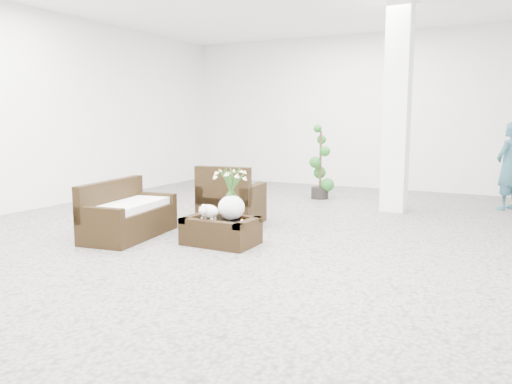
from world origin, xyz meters
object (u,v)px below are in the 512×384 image
at_px(topiary, 320,163).
at_px(armchair, 232,194).
at_px(coffee_table, 221,232).
at_px(loveseat, 129,209).

bearing_deg(topiary, armchair, -96.62).
distance_m(coffee_table, topiary, 4.15).
height_order(coffee_table, loveseat, loveseat).
xyz_separation_m(armchair, loveseat, (-0.79, -1.40, -0.07)).
distance_m(armchair, loveseat, 1.61).
xyz_separation_m(armchair, topiary, (0.34, 2.92, 0.27)).
bearing_deg(armchair, coffee_table, 106.40).
height_order(armchair, loveseat, armchair).
distance_m(coffee_table, loveseat, 1.35).
xyz_separation_m(loveseat, topiary, (1.13, 4.32, 0.35)).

